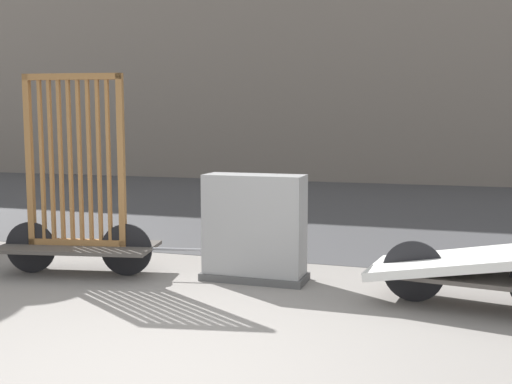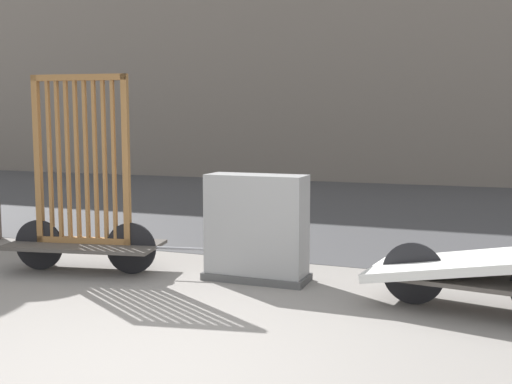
{
  "view_description": "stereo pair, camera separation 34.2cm",
  "coord_description": "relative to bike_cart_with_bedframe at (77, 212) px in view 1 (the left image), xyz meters",
  "views": [
    {
      "loc": [
        1.86,
        -3.5,
        1.7
      ],
      "look_at": [
        0.0,
        2.27,
        1.02
      ],
      "focal_mm": 42.0,
      "sensor_mm": 36.0,
      "label": 1
    },
    {
      "loc": [
        2.19,
        -3.39,
        1.7
      ],
      "look_at": [
        0.0,
        2.27,
        1.02
      ],
      "focal_mm": 42.0,
      "sensor_mm": 36.0,
      "label": 2
    }
  ],
  "objects": [
    {
      "name": "utility_cabinet",
      "position": [
        2.0,
        0.36,
        -0.18
      ],
      "size": [
        1.15,
        0.47,
        1.17
      ],
      "color": "#4C4C4C",
      "rests_on": "ground_plane"
    },
    {
      "name": "bike_cart_with_mattress",
      "position": [
        4.28,
        -0.0,
        -0.31
      ],
      "size": [
        2.59,
        1.1,
        0.69
      ],
      "rotation": [
        0.0,
        0.0,
        -0.13
      ],
      "color": "#4C4742",
      "rests_on": "ground_plane"
    },
    {
      "name": "bike_cart_with_bedframe",
      "position": [
        0.0,
        0.0,
        0.0
      ],
      "size": [
        2.49,
        1.1,
        2.27
      ],
      "rotation": [
        0.0,
        0.0,
        0.19
      ],
      "color": "#4C4742",
      "rests_on": "ground_plane"
    },
    {
      "name": "road_strip",
      "position": [
        2.14,
        6.6,
        -0.72
      ],
      "size": [
        56.0,
        10.58,
        0.01
      ],
      "color": "#424244",
      "rests_on": "ground_plane"
    },
    {
      "name": "ground_plane",
      "position": [
        2.14,
        -2.27,
        -0.72
      ],
      "size": [
        60.0,
        60.0,
        0.0
      ],
      "primitive_type": "plane",
      "color": "gray"
    }
  ]
}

